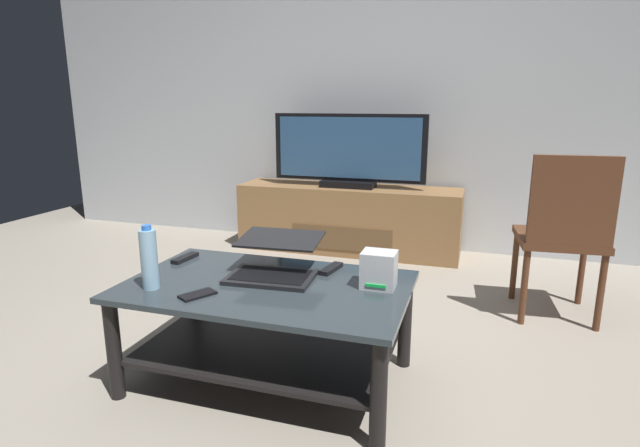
% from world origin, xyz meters
% --- Properties ---
extents(ground_plane, '(7.68, 7.68, 0.00)m').
position_xyz_m(ground_plane, '(0.00, 0.00, 0.00)').
color(ground_plane, '#9E9384').
extents(back_wall, '(6.40, 0.12, 2.80)m').
position_xyz_m(back_wall, '(0.00, 2.33, 1.40)').
color(back_wall, silver).
rests_on(back_wall, ground).
extents(coffee_table, '(1.19, 0.72, 0.45)m').
position_xyz_m(coffee_table, '(-0.13, -0.03, 0.31)').
color(coffee_table, '#2D383D').
rests_on(coffee_table, ground).
extents(media_cabinet, '(1.78, 0.45, 0.53)m').
position_xyz_m(media_cabinet, '(-0.30, 2.01, 0.27)').
color(media_cabinet, olive).
rests_on(media_cabinet, ground).
extents(television, '(1.22, 0.20, 0.57)m').
position_xyz_m(television, '(-0.30, 1.99, 0.81)').
color(television, black).
rests_on(television, media_cabinet).
extents(dining_chair, '(0.47, 0.47, 0.93)m').
position_xyz_m(dining_chair, '(1.15, 1.05, 0.52)').
color(dining_chair, '#59331E').
rests_on(dining_chair, ground).
extents(laptop, '(0.39, 0.41, 0.16)m').
position_xyz_m(laptop, '(-0.14, 0.08, 0.51)').
color(laptop, black).
rests_on(laptop, coffee_table).
extents(router_box, '(0.14, 0.12, 0.15)m').
position_xyz_m(router_box, '(0.33, 0.07, 0.53)').
color(router_box, silver).
rests_on(router_box, coffee_table).
extents(water_bottle_near, '(0.07, 0.07, 0.27)m').
position_xyz_m(water_bottle_near, '(-0.56, -0.22, 0.58)').
color(water_bottle_near, '#99C6E5').
rests_on(water_bottle_near, coffee_table).
extents(cell_phone, '(0.13, 0.16, 0.01)m').
position_xyz_m(cell_phone, '(-0.33, -0.24, 0.46)').
color(cell_phone, black).
rests_on(cell_phone, coffee_table).
extents(tv_remote, '(0.07, 0.17, 0.02)m').
position_xyz_m(tv_remote, '(0.08, 0.21, 0.46)').
color(tv_remote, black).
rests_on(tv_remote, coffee_table).
extents(soundbar_remote, '(0.06, 0.16, 0.02)m').
position_xyz_m(soundbar_remote, '(-0.63, 0.15, 0.46)').
color(soundbar_remote, black).
rests_on(soundbar_remote, coffee_table).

